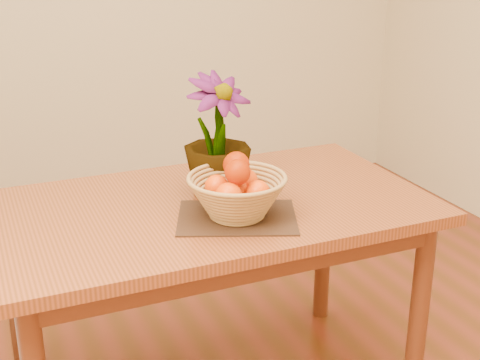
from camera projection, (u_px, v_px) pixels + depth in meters
name	position (u px, v px, depth m)	size (l,w,h in m)	color
table	(212.00, 227.00, 2.19)	(1.40, 0.80, 0.75)	brown
placemat	(237.00, 217.00, 2.04)	(0.36, 0.27, 0.01)	#352213
wicker_basket	(237.00, 198.00, 2.02)	(0.30, 0.30, 0.12)	#AF8348
orange_pile	(237.00, 179.00, 2.00)	(0.17, 0.18, 0.15)	#FE3D04
potted_plant	(217.00, 136.00, 2.16)	(0.22, 0.22, 0.40)	#1A3F12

